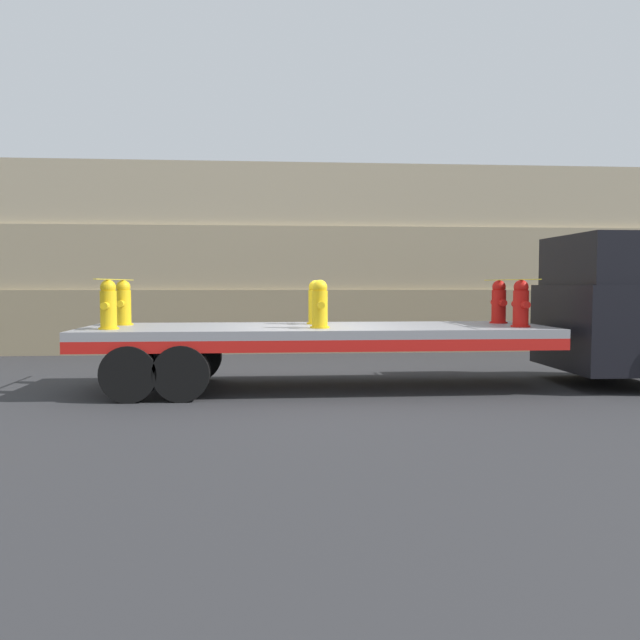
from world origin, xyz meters
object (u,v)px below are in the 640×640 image
object	(u,v)px
truck_cab	(617,311)
fire_hydrant_red_near_2	(521,304)
fire_hydrant_yellow_near_0	(108,305)
fire_hydrant_yellow_far_0	(124,303)
flatbed_trailer	(284,338)
fire_hydrant_yellow_far_1	(316,303)
fire_hydrant_yellow_near_1	(320,305)
fire_hydrant_red_far_2	(499,302)

from	to	relation	value
truck_cab	fire_hydrant_red_near_2	distance (m)	2.22
truck_cab	fire_hydrant_yellow_near_0	world-z (taller)	truck_cab
fire_hydrant_yellow_far_0	flatbed_trailer	bearing A→B (deg)	-10.30
fire_hydrant_yellow_near_0	fire_hydrant_yellow_far_1	xyz separation A→B (m)	(3.67, 1.11, 0.00)
fire_hydrant_yellow_near_1	fire_hydrant_yellow_far_1	xyz separation A→B (m)	(0.00, 1.11, 0.00)
truck_cab	fire_hydrant_red_far_2	size ratio (longest dim) A/B	3.36
flatbed_trailer	fire_hydrant_yellow_far_1	distance (m)	1.06
fire_hydrant_yellow_far_0	fire_hydrant_red_near_2	distance (m)	7.43
fire_hydrant_yellow_near_0	fire_hydrant_red_near_2	bearing A→B (deg)	0.00
fire_hydrant_yellow_far_0	fire_hydrant_yellow_near_1	bearing A→B (deg)	-16.77
fire_hydrant_yellow_far_0	fire_hydrant_red_near_2	world-z (taller)	same
fire_hydrant_yellow_far_0	fire_hydrant_red_near_2	xyz separation A→B (m)	(7.35, -1.11, 0.00)
truck_cab	flatbed_trailer	distance (m)	6.47
fire_hydrant_yellow_far_1	fire_hydrant_red_near_2	world-z (taller)	same
fire_hydrant_yellow_near_0	fire_hydrant_yellow_far_0	size ratio (longest dim) A/B	1.00
fire_hydrant_yellow_near_1	fire_hydrant_red_near_2	bearing A→B (deg)	0.00
fire_hydrant_red_near_2	flatbed_trailer	bearing A→B (deg)	172.67
flatbed_trailer	fire_hydrant_red_far_2	size ratio (longest dim) A/B	9.96
fire_hydrant_yellow_near_0	fire_hydrant_red_far_2	distance (m)	7.43
fire_hydrant_red_near_2	fire_hydrant_yellow_far_1	bearing A→B (deg)	163.23
flatbed_trailer	fire_hydrant_yellow_near_0	world-z (taller)	fire_hydrant_yellow_near_0
fire_hydrant_yellow_near_0	fire_hydrant_yellow_near_1	size ratio (longest dim) A/B	1.00
flatbed_trailer	fire_hydrant_red_near_2	size ratio (longest dim) A/B	9.96
fire_hydrant_red_far_2	fire_hydrant_red_near_2	bearing A→B (deg)	-90.00
fire_hydrant_red_near_2	fire_hydrant_red_far_2	distance (m)	1.11
fire_hydrant_red_far_2	fire_hydrant_yellow_near_0	bearing A→B (deg)	-171.43
fire_hydrant_yellow_far_1	fire_hydrant_red_near_2	xyz separation A→B (m)	(3.67, -1.11, 0.00)
flatbed_trailer	truck_cab	bearing A→B (deg)	0.00
fire_hydrant_yellow_far_1	fire_hydrant_red_far_2	bearing A→B (deg)	0.00
fire_hydrant_yellow_near_0	fire_hydrant_red_near_2	size ratio (longest dim) A/B	1.00
fire_hydrant_yellow_far_0	fire_hydrant_red_far_2	world-z (taller)	same
fire_hydrant_yellow_far_0	fire_hydrant_yellow_far_1	bearing A→B (deg)	0.00
fire_hydrant_red_far_2	fire_hydrant_yellow_near_1	bearing A→B (deg)	-163.23
fire_hydrant_red_far_2	fire_hydrant_yellow_far_0	bearing A→B (deg)	180.00
fire_hydrant_red_far_2	flatbed_trailer	bearing A→B (deg)	-172.67
fire_hydrant_yellow_near_1	fire_hydrant_yellow_far_1	distance (m)	1.11
fire_hydrant_yellow_near_0	fire_hydrant_yellow_far_0	bearing A→B (deg)	90.00
flatbed_trailer	fire_hydrant_red_near_2	xyz separation A→B (m)	(4.30, -0.55, 0.65)
truck_cab	fire_hydrant_yellow_near_1	xyz separation A→B (m)	(-5.82, -0.55, 0.15)
fire_hydrant_yellow_far_0	fire_hydrant_yellow_far_1	world-z (taller)	same
fire_hydrant_red_far_2	truck_cab	bearing A→B (deg)	-14.47
fire_hydrant_yellow_far_1	fire_hydrant_yellow_near_0	bearing A→B (deg)	-163.23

